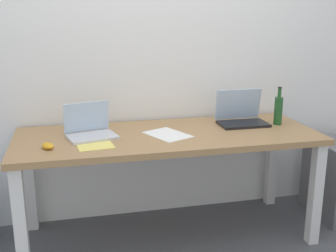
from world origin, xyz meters
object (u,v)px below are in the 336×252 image
Objects in this scene: laptop_right at (241,116)px; beer_bottle at (278,110)px; desk at (168,146)px; computer_mouse at (48,146)px; laptop_left at (90,130)px.

beer_bottle is at bearing -16.95° from laptop_right.
laptop_right is at bearing 12.21° from desk.
beer_bottle is 2.70× the size of computer_mouse.
laptop_left is at bearing -175.35° from laptop_right.
laptop_left is 3.43× the size of computer_mouse.
beer_bottle reaches higher than laptop_left.
desk is at bearing -12.47° from computer_mouse.
laptop_left reaches higher than computer_mouse.
desk is 0.52m from laptop_left.
desk is 0.60m from laptop_right.
computer_mouse is (-1.57, -0.20, -0.09)m from beer_bottle.
beer_bottle is at bearing 0.51° from laptop_left.
computer_mouse is at bearing -143.45° from laptop_left.
desk is 5.83× the size of laptop_right.
beer_bottle is (1.31, 0.01, 0.06)m from laptop_left.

